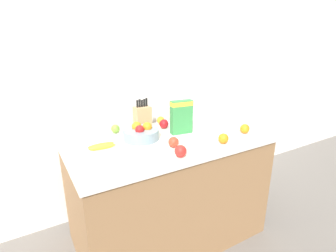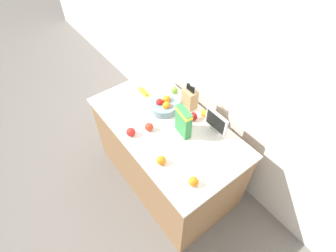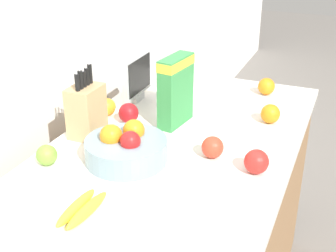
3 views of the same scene
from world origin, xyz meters
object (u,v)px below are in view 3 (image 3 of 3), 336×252
at_px(fruit_bowl, 126,148).
at_px(orange_front_center, 266,86).
at_px(apple_rear, 47,155).
at_px(apple_by_knife_block, 129,113).
at_px(banana_bunch, 82,209).
at_px(knife_block, 86,110).
at_px(apple_leftmost, 213,147).
at_px(orange_front_right, 107,107).
at_px(small_monitor, 137,76).
at_px(orange_back_center, 270,114).
at_px(cereal_box, 176,88).
at_px(apple_rightmost, 256,162).

distance_m(fruit_bowl, orange_front_center, 0.87).
height_order(apple_rear, apple_by_knife_block, apple_by_knife_block).
relative_size(banana_bunch, apple_by_knife_block, 2.42).
bearing_deg(knife_block, apple_leftmost, -88.07).
bearing_deg(apple_rear, knife_block, -2.23).
xyz_separation_m(banana_bunch, orange_front_right, (0.64, 0.28, 0.02)).
bearing_deg(small_monitor, apple_by_knife_block, -163.28).
distance_m(apple_by_knife_block, orange_front_right, 0.12).
xyz_separation_m(knife_block, orange_back_center, (0.38, -0.62, -0.06)).
bearing_deg(orange_front_center, apple_rear, 149.37).
height_order(knife_block, small_monitor, knife_block).
height_order(cereal_box, orange_back_center, cereal_box).
relative_size(cereal_box, apple_by_knife_block, 3.40).
height_order(small_monitor, orange_front_right, small_monitor).
relative_size(small_monitor, orange_back_center, 3.13).
bearing_deg(orange_front_center, orange_back_center, -165.34).
bearing_deg(apple_rightmost, knife_block, 87.53).
distance_m(orange_front_right, orange_front_center, 0.75).
xyz_separation_m(cereal_box, orange_front_right, (-0.03, 0.30, -0.12)).
relative_size(knife_block, apple_by_knife_block, 3.72).
xyz_separation_m(apple_rightmost, orange_front_center, (0.72, 0.12, -0.00)).
height_order(knife_block, banana_bunch, knife_block).
bearing_deg(apple_rear, orange_front_center, -30.63).
relative_size(banana_bunch, apple_rear, 2.76).
bearing_deg(small_monitor, orange_front_center, -60.06).
distance_m(apple_rear, orange_front_right, 0.44).
height_order(apple_leftmost, orange_front_center, same).
distance_m(fruit_bowl, apple_rightmost, 0.44).
relative_size(cereal_box, banana_bunch, 1.41).
bearing_deg(small_monitor, orange_back_center, -90.68).
bearing_deg(fruit_bowl, orange_front_center, -21.51).
bearing_deg(apple_rear, orange_front_right, 1.90).
xyz_separation_m(small_monitor, apple_rightmost, (-0.42, -0.64, -0.08)).
bearing_deg(apple_leftmost, fruit_bowl, 116.84).
distance_m(cereal_box, orange_front_right, 0.32).
xyz_separation_m(orange_front_right, orange_back_center, (0.19, -0.65, 0.00)).
bearing_deg(orange_front_center, apple_rightmost, -170.79).
bearing_deg(small_monitor, apple_leftmost, -128.32).
bearing_deg(orange_front_right, small_monitor, -14.36).
distance_m(small_monitor, banana_bunch, 0.87).
bearing_deg(fruit_bowl, banana_bunch, -175.75).
bearing_deg(orange_back_center, banana_bunch, 155.67).
bearing_deg(apple_by_knife_block, apple_leftmost, -110.08).
height_order(cereal_box, apple_by_knife_block, cereal_box).
relative_size(banana_bunch, orange_front_center, 2.51).
xyz_separation_m(cereal_box, orange_front_center, (0.46, -0.27, -0.11)).
height_order(apple_rightmost, apple_rear, apple_rightmost).
relative_size(fruit_bowl, apple_leftmost, 3.63).
relative_size(knife_block, apple_rear, 4.23).
distance_m(orange_front_right, orange_back_center, 0.68).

